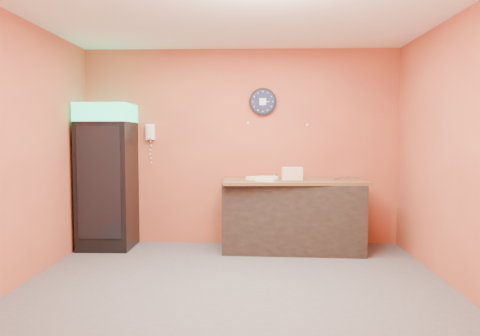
{
  "coord_description": "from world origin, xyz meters",
  "views": [
    {
      "loc": [
        0.21,
        -4.76,
        1.57
      ],
      "look_at": [
        0.03,
        0.6,
        1.19
      ],
      "focal_mm": 35.0,
      "sensor_mm": 36.0,
      "label": 1
    }
  ],
  "objects": [
    {
      "name": "floor",
      "position": [
        0.0,
        0.0,
        0.0
      ],
      "size": [
        4.5,
        4.5,
        0.0
      ],
      "primitive_type": "plane",
      "color": "#47474C",
      "rests_on": "ground"
    },
    {
      "name": "back_wall",
      "position": [
        0.0,
        2.0,
        1.4
      ],
      "size": [
        4.5,
        0.02,
        2.8
      ],
      "primitive_type": "cube",
      "color": "#BF5C35",
      "rests_on": "floor"
    },
    {
      "name": "left_wall",
      "position": [
        -2.25,
        0.0,
        1.4
      ],
      "size": [
        0.02,
        4.0,
        2.8
      ],
      "primitive_type": "cube",
      "color": "#BF5C35",
      "rests_on": "floor"
    },
    {
      "name": "right_wall",
      "position": [
        2.25,
        0.0,
        1.4
      ],
      "size": [
        0.02,
        4.0,
        2.8
      ],
      "primitive_type": "cube",
      "color": "#BF5C35",
      "rests_on": "floor"
    },
    {
      "name": "ceiling",
      "position": [
        0.0,
        0.0,
        2.8
      ],
      "size": [
        4.5,
        4.0,
        0.02
      ],
      "primitive_type": "cube",
      "color": "white",
      "rests_on": "back_wall"
    },
    {
      "name": "beverage_cooler",
      "position": [
        -1.85,
        1.61,
        0.98
      ],
      "size": [
        0.7,
        0.72,
        2.0
      ],
      "rotation": [
        0.0,
        0.0,
        -0.0
      ],
      "color": "black",
      "rests_on": "floor"
    },
    {
      "name": "prep_counter",
      "position": [
        0.72,
        1.59,
        0.47
      ],
      "size": [
        1.9,
        0.92,
        0.93
      ],
      "primitive_type": "cube",
      "rotation": [
        0.0,
        0.0,
        -0.05
      ],
      "color": "black",
      "rests_on": "floor"
    },
    {
      "name": "wall_clock",
      "position": [
        0.31,
        1.97,
        2.05
      ],
      "size": [
        0.39,
        0.06,
        0.39
      ],
      "color": "black",
      "rests_on": "back_wall"
    },
    {
      "name": "wall_phone",
      "position": [
        -1.31,
        1.95,
        1.61
      ],
      "size": [
        0.12,
        0.11,
        0.23
      ],
      "color": "white",
      "rests_on": "back_wall"
    },
    {
      "name": "butcher_paper",
      "position": [
        0.72,
        1.59,
        0.95
      ],
      "size": [
        1.92,
        0.99,
        0.04
      ],
      "primitive_type": "cube",
      "rotation": [
        0.0,
        0.0,
        0.04
      ],
      "color": "brown",
      "rests_on": "prep_counter"
    },
    {
      "name": "sub_roll_stack",
      "position": [
        0.7,
        1.48,
        1.06
      ],
      "size": [
        0.28,
        0.11,
        0.17
      ],
      "rotation": [
        0.0,
        0.0,
        0.05
      ],
      "color": "beige",
      "rests_on": "butcher_paper"
    },
    {
      "name": "wrapped_sandwich_left",
      "position": [
        0.24,
        1.53,
        0.99
      ],
      "size": [
        0.32,
        0.26,
        0.04
      ],
      "primitive_type": "cube",
      "rotation": [
        0.0,
        0.0,
        0.55
      ],
      "color": "white",
      "rests_on": "butcher_paper"
    },
    {
      "name": "wrapped_sandwich_mid",
      "position": [
        0.34,
        1.27,
        0.99
      ],
      "size": [
        0.27,
        0.21,
        0.04
      ],
      "primitive_type": "cube",
      "rotation": [
        0.0,
        0.0,
        -0.48
      ],
      "color": "white",
      "rests_on": "butcher_paper"
    },
    {
      "name": "wrapped_sandwich_right",
      "position": [
        0.36,
        1.56,
        0.99
      ],
      "size": [
        0.32,
        0.24,
        0.04
      ],
      "primitive_type": "cube",
      "rotation": [
        0.0,
        0.0,
        0.48
      ],
      "color": "white",
      "rests_on": "butcher_paper"
    },
    {
      "name": "kitchen_tool",
      "position": [
        0.48,
        1.73,
        1.0
      ],
      "size": [
        0.07,
        0.07,
        0.07
      ],
      "primitive_type": "cylinder",
      "color": "silver",
      "rests_on": "butcher_paper"
    }
  ]
}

